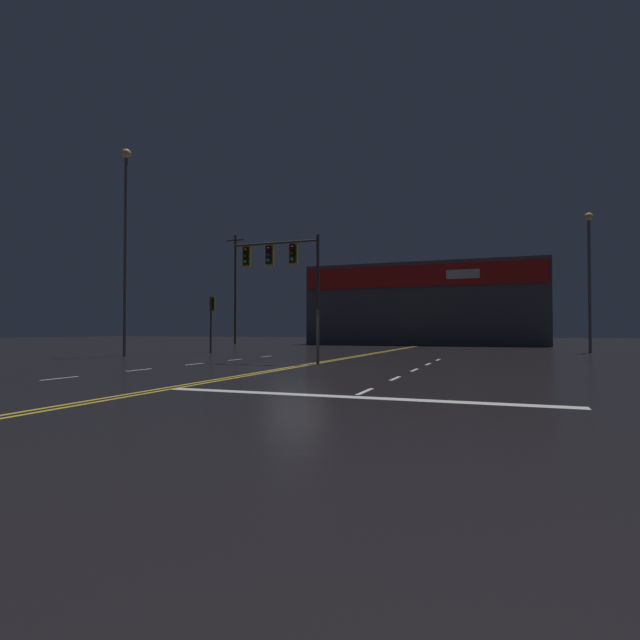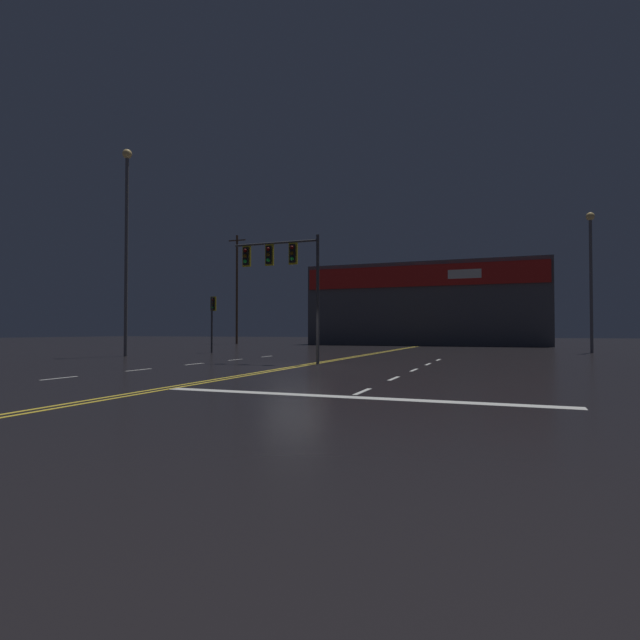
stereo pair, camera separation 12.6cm
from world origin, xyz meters
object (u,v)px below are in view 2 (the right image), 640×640
Objects in this scene: traffic_signal_median at (281,264)px; traffic_signal_corner_northwest at (213,311)px; streetlight_near_left at (127,228)px; streetlight_far_left at (591,263)px.

traffic_signal_median is 1.51× the size of traffic_signal_corner_northwest.
traffic_signal_median is 12.66m from traffic_signal_corner_northwest.
streetlight_near_left reaches higher than streetlight_far_left.
traffic_signal_median is at bearing -13.39° from streetlight_near_left.
streetlight_far_left is (26.51, 14.93, -1.43)m from streetlight_near_left.
streetlight_near_left is 30.46m from streetlight_far_left.
streetlight_near_left is (-2.20, -5.86, 4.74)m from traffic_signal_corner_northwest.
streetlight_near_left reaches higher than traffic_signal_median.
traffic_signal_median is 23.31m from streetlight_far_left.
streetlight_near_left is at bearing 166.61° from traffic_signal_median.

